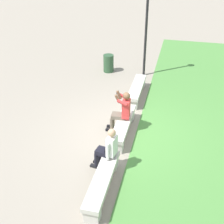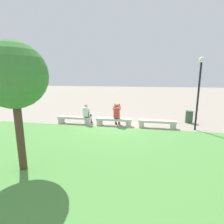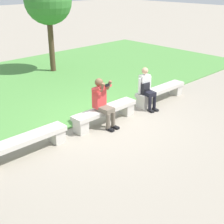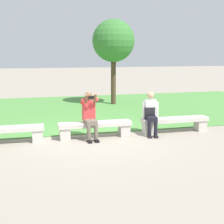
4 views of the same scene
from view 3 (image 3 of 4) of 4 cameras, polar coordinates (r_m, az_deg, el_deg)
The scene contains 9 objects.
ground_plane at distance 8.73m, azimuth -1.25°, elevation -1.95°, with size 80.00×80.00×0.00m, color gray.
grass_strip at distance 12.09m, azimuth -15.55°, elevation 4.59°, with size 19.03×8.00×0.03m, color #518E42.
bench_main at distance 7.33m, azimuth -15.66°, elevation -5.47°, with size 2.09×0.40×0.45m.
bench_near at distance 8.60m, azimuth -1.27°, elevation -0.12°, with size 2.09×0.40×0.45m.
bench_mid at distance 10.32m, azimuth 8.88°, elevation 3.68°, with size 2.09×0.40×0.45m.
person_photographer at distance 8.28m, azimuth -1.77°, elevation 2.15°, with size 0.49×0.74×1.32m.
person_distant at distance 9.56m, azimuth 6.33°, elevation 4.55°, with size 0.47×0.71×1.26m.
backpack at distance 9.59m, azimuth 5.95°, elevation 4.34°, with size 0.28×0.24×0.43m.
tree_behind_wall at distance 13.36m, azimuth -11.62°, elevation 19.24°, with size 1.90×1.90×3.85m.
Camera 3 is at (-5.34, -5.81, 3.73)m, focal length 50.00 mm.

